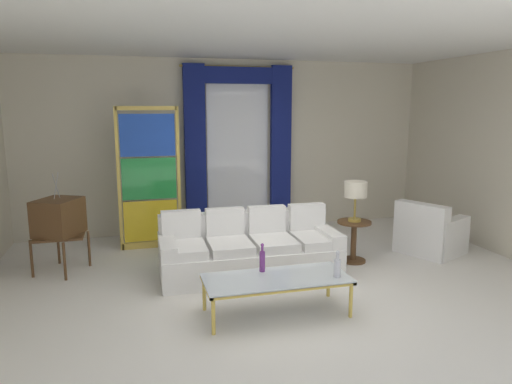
{
  "coord_description": "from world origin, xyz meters",
  "views": [
    {
      "loc": [
        -1.69,
        -5.11,
        2.19
      ],
      "look_at": [
        -0.07,
        0.9,
        1.05
      ],
      "focal_mm": 32.75,
      "sensor_mm": 36.0,
      "label": 1
    }
  ],
  "objects_px": {
    "couch_white_long": "(249,251)",
    "bottle_blue_decanter": "(337,267)",
    "round_side_table": "(354,237)",
    "coffee_table": "(276,280)",
    "vintage_tv": "(58,219)",
    "table_lamp_brass": "(356,191)",
    "armchair_white": "(429,235)",
    "peacock_figurine": "(176,241)",
    "bottle_crystal_tall": "(262,260)",
    "stained_glass_divider": "(149,181)"
  },
  "relations": [
    {
      "from": "peacock_figurine",
      "to": "armchair_white",
      "type": "bearing_deg",
      "value": -13.32
    },
    {
      "from": "vintage_tv",
      "to": "table_lamp_brass",
      "type": "relative_size",
      "value": 2.36
    },
    {
      "from": "coffee_table",
      "to": "bottle_crystal_tall",
      "type": "bearing_deg",
      "value": 114.35
    },
    {
      "from": "coffee_table",
      "to": "vintage_tv",
      "type": "relative_size",
      "value": 1.14
    },
    {
      "from": "peacock_figurine",
      "to": "bottle_blue_decanter",
      "type": "bearing_deg",
      "value": -59.22
    },
    {
      "from": "armchair_white",
      "to": "table_lamp_brass",
      "type": "relative_size",
      "value": 1.9
    },
    {
      "from": "stained_glass_divider",
      "to": "peacock_figurine",
      "type": "xyz_separation_m",
      "value": [
        0.33,
        -0.49,
        -0.84
      ]
    },
    {
      "from": "armchair_white",
      "to": "vintage_tv",
      "type": "bearing_deg",
      "value": 173.78
    },
    {
      "from": "bottle_crystal_tall",
      "to": "coffee_table",
      "type": "bearing_deg",
      "value": -65.65
    },
    {
      "from": "round_side_table",
      "to": "stained_glass_divider",
      "type": "bearing_deg",
      "value": 152.48
    },
    {
      "from": "table_lamp_brass",
      "to": "bottle_blue_decanter",
      "type": "bearing_deg",
      "value": -122.38
    },
    {
      "from": "stained_glass_divider",
      "to": "peacock_figurine",
      "type": "relative_size",
      "value": 3.67
    },
    {
      "from": "coffee_table",
      "to": "vintage_tv",
      "type": "xyz_separation_m",
      "value": [
        -2.4,
        2.0,
        0.35
      ]
    },
    {
      "from": "bottle_blue_decanter",
      "to": "peacock_figurine",
      "type": "bearing_deg",
      "value": 120.78
    },
    {
      "from": "bottle_blue_decanter",
      "to": "stained_glass_divider",
      "type": "distance_m",
      "value": 3.5
    },
    {
      "from": "coffee_table",
      "to": "couch_white_long",
      "type": "bearing_deg",
      "value": 88.77
    },
    {
      "from": "round_side_table",
      "to": "table_lamp_brass",
      "type": "xyz_separation_m",
      "value": [
        0.0,
        0.0,
        0.67
      ]
    },
    {
      "from": "bottle_blue_decanter",
      "to": "round_side_table",
      "type": "xyz_separation_m",
      "value": [
        0.96,
        1.51,
        -0.17
      ]
    },
    {
      "from": "vintage_tv",
      "to": "armchair_white",
      "type": "xyz_separation_m",
      "value": [
        5.27,
        -0.57,
        -0.44
      ]
    },
    {
      "from": "coffee_table",
      "to": "round_side_table",
      "type": "bearing_deg",
      "value": 40.54
    },
    {
      "from": "couch_white_long",
      "to": "bottle_crystal_tall",
      "type": "bearing_deg",
      "value": -96.48
    },
    {
      "from": "couch_white_long",
      "to": "armchair_white",
      "type": "xyz_separation_m",
      "value": [
        2.84,
        0.12,
        -0.02
      ]
    },
    {
      "from": "bottle_crystal_tall",
      "to": "table_lamp_brass",
      "type": "relative_size",
      "value": 0.56
    },
    {
      "from": "couch_white_long",
      "to": "bottle_blue_decanter",
      "type": "height_order",
      "value": "couch_white_long"
    },
    {
      "from": "coffee_table",
      "to": "stained_glass_divider",
      "type": "xyz_separation_m",
      "value": [
        -1.17,
        2.79,
        0.68
      ]
    },
    {
      "from": "vintage_tv",
      "to": "round_side_table",
      "type": "height_order",
      "value": "vintage_tv"
    },
    {
      "from": "vintage_tv",
      "to": "bottle_blue_decanter",
      "type": "bearing_deg",
      "value": -35.53
    },
    {
      "from": "vintage_tv",
      "to": "couch_white_long",
      "type": "bearing_deg",
      "value": -15.97
    },
    {
      "from": "vintage_tv",
      "to": "stained_glass_divider",
      "type": "relative_size",
      "value": 0.61
    },
    {
      "from": "bottle_crystal_tall",
      "to": "stained_glass_divider",
      "type": "relative_size",
      "value": 0.14
    },
    {
      "from": "armchair_white",
      "to": "couch_white_long",
      "type": "bearing_deg",
      "value": -177.58
    },
    {
      "from": "coffee_table",
      "to": "armchair_white",
      "type": "distance_m",
      "value": 3.21
    },
    {
      "from": "bottle_blue_decanter",
      "to": "coffee_table",
      "type": "bearing_deg",
      "value": 165.67
    },
    {
      "from": "stained_glass_divider",
      "to": "armchair_white",
      "type": "bearing_deg",
      "value": -18.68
    },
    {
      "from": "table_lamp_brass",
      "to": "round_side_table",
      "type": "bearing_deg",
      "value": -90.0
    },
    {
      "from": "bottle_crystal_tall",
      "to": "round_side_table",
      "type": "height_order",
      "value": "bottle_crystal_tall"
    },
    {
      "from": "bottle_blue_decanter",
      "to": "armchair_white",
      "type": "distance_m",
      "value": 2.76
    },
    {
      "from": "couch_white_long",
      "to": "peacock_figurine",
      "type": "xyz_separation_m",
      "value": [
        -0.87,
        1.0,
        -0.09
      ]
    },
    {
      "from": "coffee_table",
      "to": "stained_glass_divider",
      "type": "distance_m",
      "value": 3.1
    },
    {
      "from": "bottle_blue_decanter",
      "to": "stained_glass_divider",
      "type": "xyz_separation_m",
      "value": [
        -1.8,
        2.95,
        0.53
      ]
    },
    {
      "from": "vintage_tv",
      "to": "coffee_table",
      "type": "bearing_deg",
      "value": -39.81
    },
    {
      "from": "coffee_table",
      "to": "stained_glass_divider",
      "type": "height_order",
      "value": "stained_glass_divider"
    },
    {
      "from": "bottle_blue_decanter",
      "to": "round_side_table",
      "type": "distance_m",
      "value": 1.8
    },
    {
      "from": "bottle_crystal_tall",
      "to": "stained_glass_divider",
      "type": "distance_m",
      "value": 2.84
    },
    {
      "from": "bottle_blue_decanter",
      "to": "stained_glass_divider",
      "type": "relative_size",
      "value": 0.13
    },
    {
      "from": "couch_white_long",
      "to": "table_lamp_brass",
      "type": "bearing_deg",
      "value": 1.89
    },
    {
      "from": "armchair_white",
      "to": "stained_glass_divider",
      "type": "height_order",
      "value": "stained_glass_divider"
    },
    {
      "from": "armchair_white",
      "to": "peacock_figurine",
      "type": "distance_m",
      "value": 3.82
    },
    {
      "from": "bottle_blue_decanter",
      "to": "armchair_white",
      "type": "relative_size",
      "value": 0.27
    },
    {
      "from": "bottle_crystal_tall",
      "to": "vintage_tv",
      "type": "bearing_deg",
      "value": 142.19
    }
  ]
}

